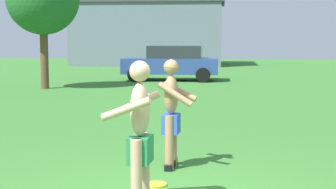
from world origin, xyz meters
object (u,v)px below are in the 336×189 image
object	(u,v)px
player_in_green	(140,132)
car_blue_mid_lot	(172,62)
player_with_cap	(172,109)
frisbee	(156,185)

from	to	relation	value
player_in_green	car_blue_mid_lot	xyz separation A→B (m)	(-1.33, 17.52, -0.08)
player_with_cap	car_blue_mid_lot	size ratio (longest dim) A/B	0.39
player_with_cap	car_blue_mid_lot	xyz separation A→B (m)	(-1.51, 15.58, -0.08)
car_blue_mid_lot	player_in_green	bearing A→B (deg)	-85.67
car_blue_mid_lot	frisbee	bearing A→B (deg)	-85.21
player_with_cap	frisbee	size ratio (longest dim) A/B	5.54
player_in_green	car_blue_mid_lot	bearing A→B (deg)	94.33
player_with_cap	car_blue_mid_lot	bearing A→B (deg)	95.52
player_with_cap	frisbee	distance (m)	1.33
player_with_cap	player_in_green	bearing A→B (deg)	-95.29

